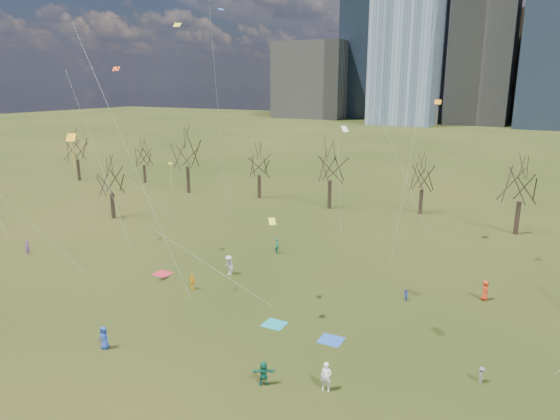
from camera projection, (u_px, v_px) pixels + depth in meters
The scene contains 17 objects.
ground at pixel (195, 353), 32.91m from camera, with size 500.00×500.00×0.00m, color black.
downtown_skyline at pixel (502, 27), 204.44m from camera, with size 212.50×78.00×118.00m.
bare_tree_row at pixel (372, 173), 63.26m from camera, with size 113.04×29.80×9.50m.
blanket_teal at pixel (274, 324), 36.71m from camera, with size 1.60×1.50×0.03m, color teal.
blanket_navy at pixel (331, 340), 34.47m from camera, with size 1.60×1.50×0.03m, color #2652B1.
blanket_crimson at pixel (162, 274), 46.36m from camera, with size 1.60×1.50×0.03m, color #B72431.
person_0 at pixel (104, 338), 33.22m from camera, with size 0.78×0.51×1.59m, color #234499.
person_1 at pixel (326, 377), 28.66m from camera, with size 0.65×0.42×1.77m, color white.
person_3 at pixel (481, 375), 29.51m from camera, with size 0.66×0.38×1.02m, color slate.
person_4 at pixel (192, 281), 42.77m from camera, with size 0.85×0.35×1.44m, color yellow.
person_5 at pixel (264, 373), 29.25m from camera, with size 1.41×0.45×1.52m, color #17694E.
person_7 at pixel (27, 247), 51.49m from camera, with size 0.54×0.36×1.49m, color #854D9B.
person_8 at pixel (405, 295), 40.62m from camera, with size 0.46×0.36×0.95m, color #2935B2.
person_9 at pixel (229, 265), 46.00m from camera, with size 1.20×0.69×1.86m, color silver.
person_12 at pixel (485, 290), 40.64m from camera, with size 0.83×0.54×1.70m, color red.
person_13 at pixel (277, 246), 51.69m from camera, with size 0.60×0.40×1.65m, color #176B4B.
kites_airborne at pixel (304, 144), 40.64m from camera, with size 65.71×35.21×32.34m.
Camera 1 is at (18.81, -23.43, 17.34)m, focal length 32.00 mm.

